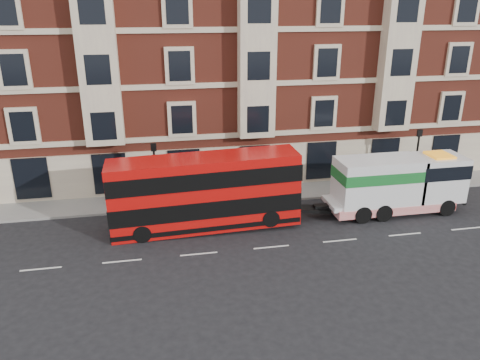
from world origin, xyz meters
name	(u,v)px	position (x,y,z in m)	size (l,w,h in m)	color
ground	(271,247)	(0.00, 0.00, 0.00)	(120.00, 120.00, 0.00)	black
sidewalk	(244,195)	(0.00, 7.50, 0.07)	(90.00, 3.00, 0.15)	slate
victorian_terrace	(232,38)	(0.50, 15.00, 10.07)	(45.00, 12.00, 20.40)	maroon
lamp_post_west	(155,171)	(-6.00, 6.20, 2.68)	(0.35, 0.15, 4.35)	black
lamp_post_east	(417,155)	(12.00, 6.20, 2.68)	(0.35, 0.15, 4.35)	black
double_decker_bus	(205,191)	(-3.24, 3.06, 2.35)	(10.94, 2.51, 4.43)	#BF0C0A
tow_truck	(396,184)	(8.81, 3.06, 1.94)	(8.76, 2.59, 3.65)	silver
pedestrian	(149,190)	(-6.46, 7.11, 1.05)	(0.66, 0.43, 1.80)	#1C2C38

